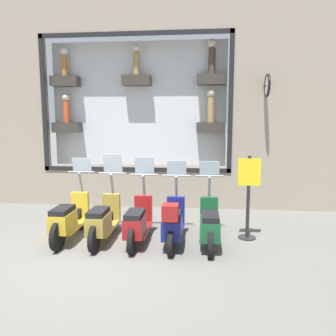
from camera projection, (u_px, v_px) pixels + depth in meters
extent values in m
plane|color=#66635E|center=(99.00, 255.00, 5.89)|extent=(120.00, 120.00, 0.00)
cube|color=gray|center=(137.00, 188.00, 9.37)|extent=(0.40, 5.24, 1.01)
cube|color=black|center=(134.00, 33.00, 8.58)|extent=(0.04, 5.24, 0.12)
cube|color=black|center=(135.00, 169.00, 9.08)|extent=(0.04, 5.24, 0.12)
cube|color=black|center=(231.00, 103.00, 8.57)|extent=(0.04, 0.12, 3.73)
cube|color=black|center=(44.00, 104.00, 9.09)|extent=(0.04, 0.12, 3.73)
cube|color=silver|center=(138.00, 104.00, 9.38)|extent=(0.04, 5.00, 3.49)
cube|color=#38332D|center=(212.00, 80.00, 8.87)|extent=(0.36, 0.78, 0.28)
cylinder|color=#47382D|center=(212.00, 61.00, 8.80)|extent=(0.19, 0.19, 0.68)
sphere|color=beige|center=(212.00, 43.00, 8.74)|extent=(0.24, 0.24, 0.24)
cube|color=#38332D|center=(137.00, 80.00, 9.08)|extent=(0.36, 0.78, 0.28)
cylinder|color=#9E7F4C|center=(136.00, 64.00, 9.01)|extent=(0.17, 0.17, 0.61)
sphere|color=beige|center=(136.00, 48.00, 8.95)|extent=(0.22, 0.22, 0.22)
cube|color=#38332D|center=(65.00, 81.00, 9.28)|extent=(0.36, 0.78, 0.28)
cylinder|color=#B26B2D|center=(64.00, 66.00, 9.22)|extent=(0.16, 0.16, 0.57)
sphere|color=white|center=(64.00, 51.00, 9.17)|extent=(0.21, 0.21, 0.21)
cube|color=#38332D|center=(211.00, 128.00, 9.05)|extent=(0.36, 0.78, 0.28)
cylinder|color=#9E7F4C|center=(211.00, 110.00, 8.98)|extent=(0.19, 0.19, 0.67)
sphere|color=beige|center=(211.00, 93.00, 8.92)|extent=(0.24, 0.24, 0.24)
cube|color=#38332D|center=(67.00, 127.00, 9.46)|extent=(0.36, 0.78, 0.28)
cylinder|color=#CC4C23|center=(66.00, 112.00, 9.40)|extent=(0.17, 0.17, 0.60)
sphere|color=beige|center=(66.00, 97.00, 9.34)|extent=(0.22, 0.22, 0.22)
cylinder|color=black|center=(266.00, 86.00, 8.27)|extent=(0.35, 0.05, 0.05)
torus|color=black|center=(267.00, 85.00, 8.10)|extent=(0.58, 0.06, 0.58)
cylinder|color=white|center=(267.00, 85.00, 8.10)|extent=(0.48, 0.03, 0.48)
cylinder|color=black|center=(209.00, 222.00, 7.06)|extent=(0.46, 0.09, 0.46)
cylinder|color=black|center=(210.00, 245.00, 5.75)|extent=(0.46, 0.09, 0.46)
cube|color=#19512D|center=(209.00, 233.00, 6.41)|extent=(1.02, 0.39, 0.06)
cube|color=#19512D|center=(210.00, 229.00, 6.01)|extent=(0.61, 0.35, 0.36)
cube|color=black|center=(210.00, 217.00, 5.98)|extent=(0.58, 0.31, 0.10)
cube|color=#19512D|center=(209.00, 210.00, 6.90)|extent=(0.12, 0.37, 0.56)
cylinder|color=gray|center=(209.00, 186.00, 6.90)|extent=(0.20, 0.06, 0.45)
cylinder|color=gray|center=(209.00, 176.00, 6.94)|extent=(0.04, 0.60, 0.04)
cube|color=silver|center=(210.00, 168.00, 6.96)|extent=(0.08, 0.42, 0.31)
cylinder|color=black|center=(176.00, 221.00, 7.14)|extent=(0.46, 0.09, 0.46)
cylinder|color=black|center=(171.00, 244.00, 5.82)|extent=(0.46, 0.09, 0.46)
cube|color=navy|center=(174.00, 232.00, 6.48)|extent=(1.02, 0.38, 0.06)
cube|color=navy|center=(172.00, 228.00, 6.08)|extent=(0.61, 0.35, 0.36)
cube|color=black|center=(172.00, 216.00, 6.05)|extent=(0.58, 0.31, 0.10)
cube|color=navy|center=(176.00, 209.00, 6.97)|extent=(0.12, 0.37, 0.56)
cylinder|color=gray|center=(176.00, 186.00, 6.97)|extent=(0.20, 0.06, 0.45)
cylinder|color=gray|center=(176.00, 176.00, 7.01)|extent=(0.04, 0.60, 0.04)
cube|color=silver|center=(177.00, 168.00, 7.03)|extent=(0.08, 0.42, 0.32)
cube|color=maroon|center=(170.00, 212.00, 5.69)|extent=(0.28, 0.28, 0.28)
cylinder|color=black|center=(144.00, 220.00, 7.20)|extent=(0.47, 0.09, 0.47)
cylinder|color=black|center=(132.00, 242.00, 5.90)|extent=(0.47, 0.09, 0.47)
cube|color=maroon|center=(139.00, 230.00, 6.55)|extent=(1.02, 0.39, 0.06)
cube|color=maroon|center=(135.00, 226.00, 6.15)|extent=(0.61, 0.35, 0.36)
cube|color=black|center=(135.00, 214.00, 6.12)|extent=(0.58, 0.31, 0.10)
cube|color=maroon|center=(143.00, 208.00, 7.04)|extent=(0.12, 0.37, 0.56)
cylinder|color=gray|center=(144.00, 185.00, 7.04)|extent=(0.20, 0.06, 0.45)
cylinder|color=gray|center=(144.00, 175.00, 7.08)|extent=(0.04, 0.60, 0.04)
cube|color=silver|center=(144.00, 166.00, 7.09)|extent=(0.10, 0.42, 0.38)
cylinder|color=black|center=(113.00, 218.00, 7.25)|extent=(0.51, 0.09, 0.51)
cylinder|color=black|center=(94.00, 239.00, 5.98)|extent=(0.51, 0.09, 0.51)
cube|color=olive|center=(105.00, 228.00, 6.62)|extent=(1.02, 0.39, 0.06)
cube|color=olive|center=(99.00, 224.00, 6.22)|extent=(0.61, 0.35, 0.36)
cube|color=black|center=(98.00, 212.00, 6.19)|extent=(0.58, 0.31, 0.10)
cube|color=olive|center=(111.00, 206.00, 7.11)|extent=(0.12, 0.37, 0.56)
cylinder|color=gray|center=(112.00, 183.00, 7.11)|extent=(0.20, 0.06, 0.45)
cylinder|color=gray|center=(112.00, 173.00, 7.15)|extent=(0.04, 0.61, 0.04)
cube|color=silver|center=(113.00, 163.00, 7.16)|extent=(0.10, 0.42, 0.42)
cylinder|color=black|center=(82.00, 217.00, 7.30)|extent=(0.55, 0.09, 0.55)
cylinder|color=black|center=(58.00, 236.00, 6.06)|extent=(0.55, 0.09, 0.55)
cube|color=gold|center=(71.00, 226.00, 6.69)|extent=(1.02, 0.39, 0.06)
cube|color=gold|center=(63.00, 222.00, 6.29)|extent=(0.61, 0.35, 0.36)
cube|color=black|center=(62.00, 210.00, 6.26)|extent=(0.58, 0.31, 0.10)
cube|color=gold|center=(80.00, 205.00, 7.18)|extent=(0.12, 0.37, 0.56)
cylinder|color=gray|center=(81.00, 182.00, 7.18)|extent=(0.20, 0.06, 0.45)
cylinder|color=gray|center=(81.00, 172.00, 7.22)|extent=(0.04, 0.60, 0.04)
cube|color=silver|center=(82.00, 165.00, 7.23)|extent=(0.08, 0.42, 0.31)
cylinder|color=#232326|center=(247.00, 237.00, 6.75)|extent=(0.36, 0.36, 0.02)
cylinder|color=#232326|center=(248.00, 198.00, 6.63)|extent=(0.07, 0.07, 1.71)
cube|color=yellow|center=(249.00, 172.00, 6.53)|extent=(0.03, 0.45, 0.55)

